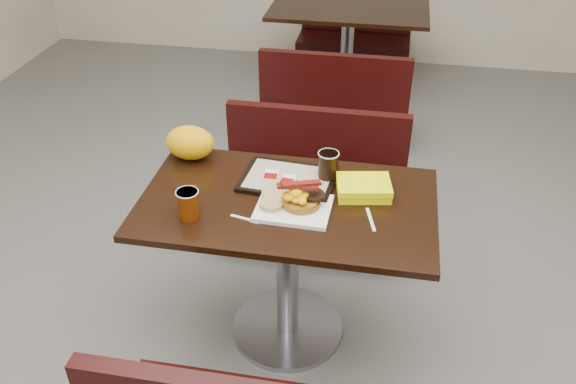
% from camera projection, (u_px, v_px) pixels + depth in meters
% --- Properties ---
extents(floor, '(6.00, 7.00, 0.01)m').
position_uv_depth(floor, '(288.00, 330.00, 2.86)').
color(floor, slate).
rests_on(floor, ground).
extents(table_near, '(1.20, 0.70, 0.75)m').
position_uv_depth(table_near, '(288.00, 270.00, 2.65)').
color(table_near, black).
rests_on(table_near, floor).
extents(bench_near_n, '(1.00, 0.46, 0.72)m').
position_uv_depth(bench_near_n, '(311.00, 187.00, 3.23)').
color(bench_near_n, black).
rests_on(bench_near_n, floor).
extents(table_far, '(1.20, 0.70, 0.75)m').
position_uv_depth(table_far, '(347.00, 55.00, 4.77)').
color(table_far, black).
rests_on(table_far, floor).
extents(bench_far_s, '(1.00, 0.46, 0.72)m').
position_uv_depth(bench_far_s, '(336.00, 94.00, 4.21)').
color(bench_far_s, black).
rests_on(bench_far_s, floor).
extents(bench_far_n, '(1.00, 0.46, 0.72)m').
position_uv_depth(bench_far_n, '(354.00, 28.00, 5.35)').
color(bench_far_n, black).
rests_on(bench_far_n, floor).
extents(platter, '(0.30, 0.24, 0.02)m').
position_uv_depth(platter, '(294.00, 208.00, 2.38)').
color(platter, white).
rests_on(platter, table_near).
extents(pancake_stack, '(0.17, 0.17, 0.03)m').
position_uv_depth(pancake_stack, '(301.00, 201.00, 2.38)').
color(pancake_stack, '#9B6819').
rests_on(pancake_stack, platter).
extents(sausage_patty, '(0.11, 0.11, 0.01)m').
position_uv_depth(sausage_patty, '(313.00, 195.00, 2.38)').
color(sausage_patty, black).
rests_on(sausage_patty, pancake_stack).
extents(scrambled_eggs, '(0.12, 0.12, 0.05)m').
position_uv_depth(scrambled_eggs, '(296.00, 195.00, 2.34)').
color(scrambled_eggs, '#FFC205').
rests_on(scrambled_eggs, pancake_stack).
extents(bacon_strips, '(0.18, 0.12, 0.01)m').
position_uv_depth(bacon_strips, '(298.00, 186.00, 2.33)').
color(bacon_strips, '#470A05').
rests_on(bacon_strips, scrambled_eggs).
extents(muffin_bottom, '(0.12, 0.12, 0.02)m').
position_uv_depth(muffin_bottom, '(271.00, 204.00, 2.37)').
color(muffin_bottom, tan).
rests_on(muffin_bottom, platter).
extents(muffin_top, '(0.12, 0.12, 0.06)m').
position_uv_depth(muffin_top, '(274.00, 193.00, 2.42)').
color(muffin_top, tan).
rests_on(muffin_top, platter).
extents(coffee_cup_near, '(0.10, 0.10, 0.12)m').
position_uv_depth(coffee_cup_near, '(188.00, 204.00, 2.32)').
color(coffee_cup_near, '#8E3405').
rests_on(coffee_cup_near, table_near).
extents(fork, '(0.12, 0.05, 0.00)m').
position_uv_depth(fork, '(241.00, 218.00, 2.34)').
color(fork, white).
rests_on(fork, table_near).
extents(knife, '(0.05, 0.15, 0.00)m').
position_uv_depth(knife, '(371.00, 219.00, 2.33)').
color(knife, white).
rests_on(knife, table_near).
extents(condiment_syrup, '(0.05, 0.04, 0.01)m').
position_uv_depth(condiment_syrup, '(282.00, 190.00, 2.50)').
color(condiment_syrup, '#A95D07').
rests_on(condiment_syrup, table_near).
extents(condiment_ketchup, '(0.05, 0.05, 0.01)m').
position_uv_depth(condiment_ketchup, '(280.00, 195.00, 2.46)').
color(condiment_ketchup, '#8C0504').
rests_on(condiment_ketchup, table_near).
extents(tray, '(0.41, 0.31, 0.02)m').
position_uv_depth(tray, '(288.00, 179.00, 2.56)').
color(tray, black).
rests_on(tray, table_near).
extents(hashbrown_sleeve_left, '(0.06, 0.09, 0.02)m').
position_uv_depth(hashbrown_sleeve_left, '(271.00, 176.00, 2.54)').
color(hashbrown_sleeve_left, silver).
rests_on(hashbrown_sleeve_left, tray).
extents(hashbrown_sleeve_right, '(0.07, 0.09, 0.02)m').
position_uv_depth(hashbrown_sleeve_right, '(288.00, 181.00, 2.51)').
color(hashbrown_sleeve_right, silver).
rests_on(hashbrown_sleeve_right, tray).
extents(coffee_cup_far, '(0.10, 0.10, 0.11)m').
position_uv_depth(coffee_cup_far, '(328.00, 165.00, 2.53)').
color(coffee_cup_far, black).
rests_on(coffee_cup_far, tray).
extents(clamshell, '(0.24, 0.20, 0.06)m').
position_uv_depth(clamshell, '(364.00, 188.00, 2.47)').
color(clamshell, '#F2F004').
rests_on(clamshell, table_near).
extents(paper_bag, '(0.26, 0.23, 0.15)m').
position_uv_depth(paper_bag, '(190.00, 143.00, 2.68)').
color(paper_bag, orange).
rests_on(paper_bag, table_near).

